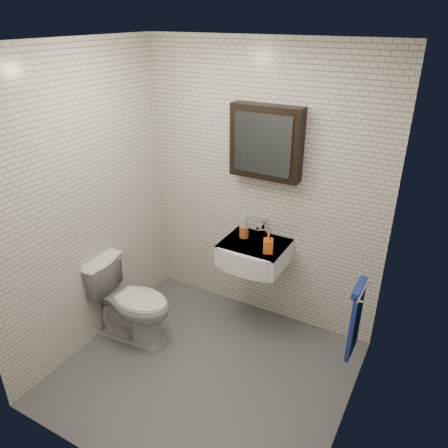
% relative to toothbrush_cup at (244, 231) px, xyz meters
% --- Properties ---
extents(ground, '(2.20, 2.00, 0.01)m').
position_rel_toothbrush_cup_xyz_m(ground, '(0.08, -0.83, -0.90)').
color(ground, '#53565C').
rests_on(ground, ground).
extents(room_shell, '(2.22, 2.02, 2.51)m').
position_rel_toothbrush_cup_xyz_m(room_shell, '(0.08, -0.83, 0.56)').
color(room_shell, silver).
rests_on(room_shell, ground).
extents(washbasin, '(0.55, 0.50, 0.20)m').
position_rel_toothbrush_cup_xyz_m(washbasin, '(0.13, -0.09, -0.15)').
color(washbasin, white).
rests_on(washbasin, room_shell).
extents(faucet, '(0.06, 0.20, 0.15)m').
position_rel_toothbrush_cup_xyz_m(faucet, '(0.13, 0.10, 0.01)').
color(faucet, silver).
rests_on(faucet, washbasin).
extents(mirror_cabinet, '(0.60, 0.15, 0.60)m').
position_rel_toothbrush_cup_xyz_m(mirror_cabinet, '(0.13, 0.10, 0.79)').
color(mirror_cabinet, black).
rests_on(mirror_cabinet, room_shell).
extents(towel_rail, '(0.09, 0.30, 0.58)m').
position_rel_toothbrush_cup_xyz_m(towel_rail, '(1.12, -0.48, -0.18)').
color(towel_rail, silver).
rests_on(towel_rail, room_shell).
extents(toothbrush_cup, '(0.11, 0.11, 0.23)m').
position_rel_toothbrush_cup_xyz_m(toothbrush_cup, '(0.00, 0.00, 0.00)').
color(toothbrush_cup, '#9F5627').
rests_on(toothbrush_cup, washbasin).
extents(soap_bottle, '(0.11, 0.11, 0.18)m').
position_rel_toothbrush_cup_xyz_m(soap_bottle, '(0.30, -0.15, 0.03)').
color(soap_bottle, orange).
rests_on(soap_bottle, washbasin).
extents(toilet, '(0.77, 0.48, 0.75)m').
position_rel_toothbrush_cup_xyz_m(toilet, '(-0.72, -0.75, -0.53)').
color(toilet, white).
rests_on(toilet, ground).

